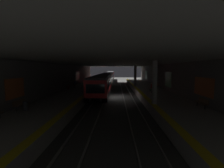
# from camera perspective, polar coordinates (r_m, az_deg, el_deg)

# --- Properties ---
(ground_plane) EXTENTS (120.00, 120.00, 0.00)m
(ground_plane) POSITION_cam_1_polar(r_m,az_deg,el_deg) (25.75, 0.96, -4.98)
(ground_plane) COLOR #42423F
(track_left) EXTENTS (60.00, 1.53, 0.16)m
(track_left) POSITION_cam_1_polar(r_m,az_deg,el_deg) (25.80, 5.87, -4.80)
(track_left) COLOR gray
(track_left) RESTS_ON ground
(track_right) EXTENTS (60.00, 1.53, 0.16)m
(track_right) POSITION_cam_1_polar(r_m,az_deg,el_deg) (25.86, -3.94, -4.76)
(track_right) COLOR gray
(track_right) RESTS_ON ground
(platform_left) EXTENTS (60.00, 5.30, 1.06)m
(platform_left) POSITION_cam_1_polar(r_m,az_deg,el_deg) (26.40, 15.35, -3.76)
(platform_left) COLOR #A8A59E
(platform_left) RESTS_ON ground
(platform_right) EXTENTS (60.00, 5.30, 1.06)m
(platform_right) POSITION_cam_1_polar(r_m,az_deg,el_deg) (26.56, -13.34, -3.65)
(platform_right) COLOR #A8A59E
(platform_right) RESTS_ON ground
(wall_left) EXTENTS (60.00, 0.56, 5.60)m
(wall_left) POSITION_cam_1_polar(r_m,az_deg,el_deg) (27.03, 21.43, 1.13)
(wall_left) COLOR slate
(wall_left) RESTS_ON ground
(wall_right) EXTENTS (60.00, 0.56, 5.60)m
(wall_right) POSITION_cam_1_polar(r_m,az_deg,el_deg) (27.20, -19.36, 1.23)
(wall_right) COLOR slate
(wall_right) RESTS_ON ground
(ceiling_slab) EXTENTS (60.00, 19.40, 0.40)m
(ceiling_slab) POSITION_cam_1_polar(r_m,az_deg,el_deg) (25.33, 0.98, 8.03)
(ceiling_slab) COLOR #ADAAA3
(ceiling_slab) RESTS_ON wall_left
(pillar_near) EXTENTS (0.56, 0.56, 4.55)m
(pillar_near) POSITION_cam_1_polar(r_m,az_deg,el_deg) (16.65, 15.70, 0.52)
(pillar_near) COLOR gray
(pillar_near) RESTS_ON platform_left
(pillar_far) EXTENTS (0.56, 0.56, 4.55)m
(pillar_far) POSITION_cam_1_polar(r_m,az_deg,el_deg) (33.18, 8.69, 3.13)
(pillar_far) COLOR gray
(pillar_far) RESTS_ON platform_left
(metro_train) EXTENTS (53.08, 2.83, 3.49)m
(metro_train) POSITION_cam_1_polar(r_m,az_deg,el_deg) (44.50, -1.55, 2.15)
(metro_train) COLOR red
(metro_train) RESTS_ON track_right
(bench_left_near) EXTENTS (1.70, 0.47, 0.86)m
(bench_left_near) POSITION_cam_1_polar(r_m,az_deg,el_deg) (17.06, 30.61, -5.88)
(bench_left_near) COLOR #262628
(bench_left_near) RESTS_ON platform_left
(bench_left_mid) EXTENTS (1.70, 0.47, 0.86)m
(bench_left_mid) POSITION_cam_1_polar(r_m,az_deg,el_deg) (32.01, 16.56, -0.27)
(bench_left_mid) COLOR #262628
(bench_left_mid) RESTS_ON platform_left
(bench_right_mid) EXTENTS (1.70, 0.47, 0.86)m
(bench_right_mid) POSITION_cam_1_polar(r_m,az_deg,el_deg) (16.44, -31.14, -6.32)
(bench_right_mid) COLOR #262628
(bench_right_mid) RESTS_ON platform_right
(bench_right_far) EXTENTS (1.70, 0.47, 0.86)m
(bench_right_far) POSITION_cam_1_polar(r_m,az_deg,el_deg) (37.24, -12.06, 0.64)
(bench_right_far) COLOR #262628
(bench_right_far) RESTS_ON platform_right
(person_waiting_near) EXTENTS (0.60, 0.22, 1.64)m
(person_waiting_near) POSITION_cam_1_polar(r_m,az_deg,el_deg) (24.06, 14.69, -1.25)
(person_waiting_near) COLOR #383838
(person_waiting_near) RESTS_ON platform_left
(person_walking_mid) EXTENTS (0.60, 0.22, 1.57)m
(person_walking_mid) POSITION_cam_1_polar(r_m,az_deg,el_deg) (30.49, -13.73, 0.13)
(person_walking_mid) COLOR #353535
(person_walking_mid) RESTS_ON platform_right
(suitcase_rolling) EXTENTS (0.42, 0.28, 0.96)m
(suitcase_rolling) POSITION_cam_1_polar(r_m,az_deg,el_deg) (29.36, -15.97, -1.15)
(suitcase_rolling) COLOR maroon
(suitcase_rolling) RESTS_ON platform_right
(backpack_on_floor) EXTENTS (0.30, 0.20, 0.40)m
(backpack_on_floor) POSITION_cam_1_polar(r_m,az_deg,el_deg) (26.00, 14.13, -2.25)
(backpack_on_floor) COLOR #1E512D
(backpack_on_floor) RESTS_ON platform_left
(trash_bin) EXTENTS (0.44, 0.44, 0.85)m
(trash_bin) POSITION_cam_1_polar(r_m,az_deg,el_deg) (15.77, -29.59, -7.09)
(trash_bin) COLOR #595B5E
(trash_bin) RESTS_ON platform_right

